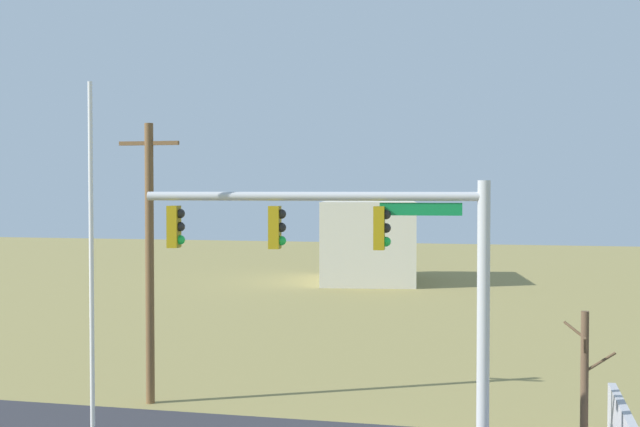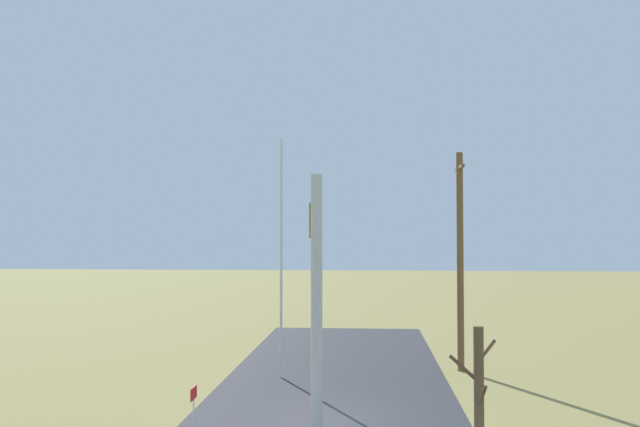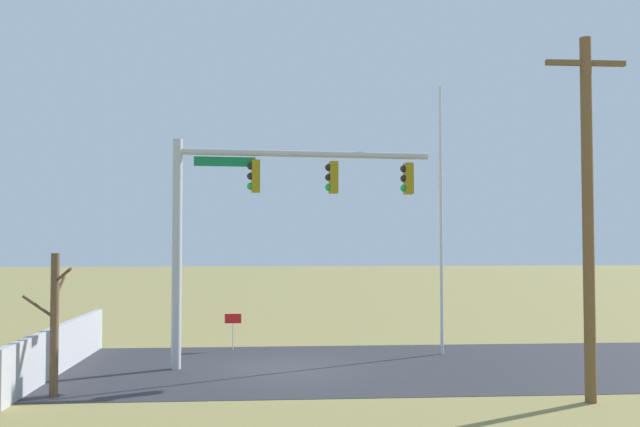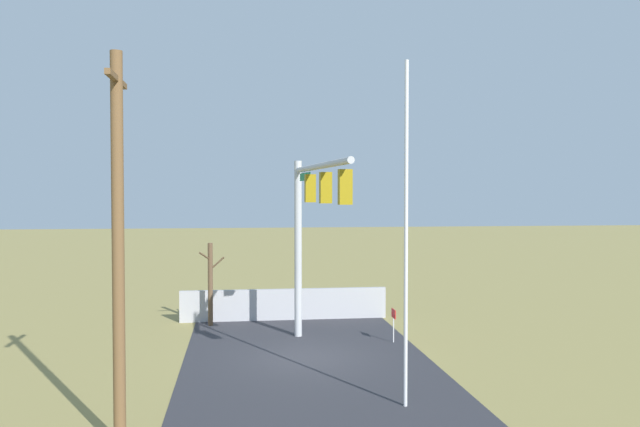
{
  "view_description": "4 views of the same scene",
  "coord_description": "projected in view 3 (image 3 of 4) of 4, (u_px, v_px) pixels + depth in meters",
  "views": [
    {
      "loc": [
        3.8,
        -18.42,
        6.48
      ],
      "look_at": [
        -0.39,
        -0.45,
        5.93
      ],
      "focal_mm": 46.82,
      "sensor_mm": 36.0,
      "label": 1
    },
    {
      "loc": [
        18.58,
        1.2,
        5.18
      ],
      "look_at": [
        -1.29,
        -0.28,
        5.88
      ],
      "focal_mm": 36.41,
      "sensor_mm": 36.0,
      "label": 2
    },
    {
      "loc": [
        0.44,
        20.0,
        3.69
      ],
      "look_at": [
        -1.07,
        -1.11,
        4.54
      ],
      "focal_mm": 38.32,
      "sensor_mm": 36.0,
      "label": 3
    },
    {
      "loc": [
        -20.79,
        2.21,
        5.44
      ],
      "look_at": [
        -1.32,
        -0.29,
        4.81
      ],
      "focal_mm": 35.79,
      "sensor_mm": 36.0,
      "label": 4
    }
  ],
  "objects": [
    {
      "name": "road_surface",
      "position": [
        422.0,
        366.0,
        20.1
      ],
      "size": [
        28.0,
        8.0,
        0.01
      ],
      "primitive_type": "cube",
      "color": "#2D2D33",
      "rests_on": "ground_plane"
    },
    {
      "name": "signal_mast",
      "position": [
        257.0,
        204.0,
        20.19
      ],
      "size": [
        7.69,
        0.96,
        6.66
      ],
      "color": "#B2B5BA",
      "rests_on": "ground_plane"
    },
    {
      "name": "ground_plane",
      "position": [
        286.0,
        368.0,
        19.81
      ],
      "size": [
        160.0,
        160.0,
        0.0
      ],
      "primitive_type": "plane",
      "color": "olive"
    },
    {
      "name": "open_sign",
      "position": [
        233.0,
        323.0,
        23.1
      ],
      "size": [
        0.56,
        0.04,
        1.22
      ],
      "color": "silver",
      "rests_on": "ground_plane"
    },
    {
      "name": "flagpole",
      "position": [
        441.0,
        220.0,
        22.35
      ],
      "size": [
        0.1,
        0.1,
        8.78
      ],
      "primitive_type": "cylinder",
      "color": "silver",
      "rests_on": "ground_plane"
    },
    {
      "name": "bare_tree",
      "position": [
        54.0,
        322.0,
        16.14
      ],
      "size": [
        1.27,
        1.02,
        3.4
      ],
      "color": "brown",
      "rests_on": "ground_plane"
    },
    {
      "name": "utility_pole",
      "position": [
        588.0,
        211.0,
        15.75
      ],
      "size": [
        1.9,
        0.26,
        8.44
      ],
      "color": "brown",
      "rests_on": "ground_plane"
    },
    {
      "name": "sidewalk_corner",
      "position": [
        141.0,
        370.0,
        19.55
      ],
      "size": [
        6.0,
        6.0,
        0.01
      ],
      "primitive_type": "cube",
      "color": "#B7B5AD",
      "rests_on": "ground_plane"
    },
    {
      "name": "retaining_fence",
      "position": [
        60.0,
        349.0,
        19.13
      ],
      "size": [
        0.2,
        8.83,
        1.33
      ],
      "primitive_type": "cube",
      "color": "#A8A8AD",
      "rests_on": "ground_plane"
    }
  ]
}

